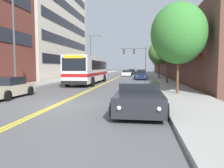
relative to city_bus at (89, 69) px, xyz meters
name	(u,v)px	position (x,y,z in m)	size (l,w,h in m)	color
ground_plane	(121,76)	(1.81, 22.41, -1.77)	(240.00, 240.00, 0.00)	#565659
sidewalk_left	(90,75)	(-5.33, 22.41, -1.68)	(3.27, 106.00, 0.16)	#9E9B96
sidewalk_right	(154,75)	(8.94, 22.41, -1.68)	(3.27, 106.00, 0.16)	#9E9B96
centre_line	(121,76)	(1.81, 22.41, -1.76)	(0.34, 106.00, 0.01)	yellow
office_tower_left	(37,0)	(-13.20, 13.93, 12.60)	(12.08, 24.38, 28.74)	beige
storefront_row_right	(183,59)	(14.80, 22.41, 1.75)	(9.10, 68.00, 7.03)	brown
city_bus	(89,69)	(0.00, 0.00, 0.00)	(2.91, 11.72, 3.12)	silver
car_champagne_parked_left_near	(6,88)	(-2.54, -12.44, -1.14)	(2.20, 4.38, 1.35)	beige
car_dark_grey_parked_left_mid	(99,74)	(-2.44, 18.39, -1.18)	(2.10, 4.92, 1.28)	#38383D
car_red_parked_left_far	(90,74)	(-2.48, 10.80, -1.10)	(2.08, 4.28, 1.45)	maroon
car_charcoal_parked_right_foreground	(139,98)	(6.16, -15.78, -1.13)	(2.21, 4.69, 1.32)	#232328
car_beige_parked_right_mid	(141,74)	(6.12, 15.76, -1.10)	(2.02, 4.21, 1.44)	#BCAD89
car_navy_parked_right_far	(141,75)	(6.11, 9.16, -1.14)	(1.98, 4.21, 1.37)	#19234C
car_silver_parked_right_end	(142,72)	(6.23, 26.67, -1.15)	(2.08, 4.57, 1.32)	#B7B7BC
car_black_moving_lead	(132,72)	(3.70, 30.97, -1.13)	(2.03, 4.41, 1.36)	black
car_white_moving_second	(127,73)	(3.10, 20.89, -1.17)	(2.16, 4.54, 1.27)	white
traffic_signal_mast	(137,55)	(5.17, 19.50, 2.51)	(5.34, 0.38, 6.03)	#47474C
street_lamp_left_near	(18,26)	(-3.12, -9.78, 3.30)	(2.73, 0.28, 8.50)	#47474C
street_lamp_left_far	(93,52)	(-3.10, 15.60, 3.05)	(2.74, 0.28, 8.01)	#47474C
street_tree_right_near	(179,34)	(8.71, -9.97, 2.50)	(3.78, 3.78, 6.19)	brown
street_tree_right_mid	(168,47)	(9.13, -0.05, 2.45)	(2.90, 2.90, 5.66)	brown
street_tree_right_far	(159,53)	(9.06, 11.08, 2.51)	(3.56, 3.56, 6.07)	brown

